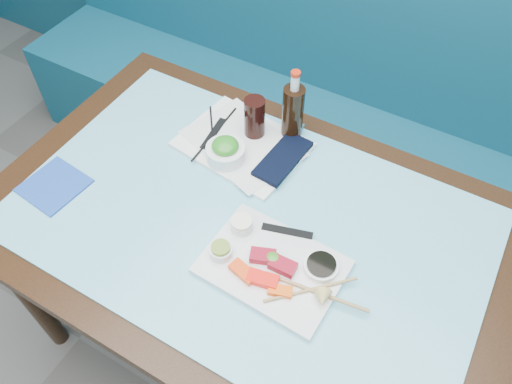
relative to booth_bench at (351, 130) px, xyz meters
The scene contains 34 objects.
booth_bench is the anchor object (origin of this frame).
dining_table 0.89m from the booth_bench, 90.00° to the right, with size 1.40×0.90×0.75m.
glass_top 0.92m from the booth_bench, 90.00° to the right, with size 1.22×0.76×0.01m, color #68BCD1.
sashimi_plate 1.02m from the booth_bench, 82.18° to the right, with size 0.33×0.24×0.02m, color silver.
salmon_left 1.08m from the booth_bench, 85.47° to the right, with size 0.07×0.03×0.02m, color #FF3F0A.
salmon_mid 1.08m from the booth_bench, 82.57° to the right, with size 0.07×0.04×0.02m, color #FF150A.
salmon_right 1.09m from the booth_bench, 79.79° to the right, with size 0.06×0.03×0.01m, color #FF560A.
tuna_left 1.02m from the booth_bench, 83.96° to the right, with size 0.06×0.04×0.02m, color maroon.
tuna_right 1.03m from the booth_bench, 80.64° to the right, with size 0.06×0.04×0.02m, color maroon.
seaweed_garnish 1.02m from the booth_bench, 82.40° to the right, with size 0.04×0.04×0.02m, color #39861E.
ramekin_wasabi 1.06m from the booth_bench, 89.78° to the right, with size 0.06×0.06×0.02m, color white.
wasabi_fill 1.06m from the booth_bench, 89.78° to the right, with size 0.05×0.05×0.01m, color olive.
ramekin_ginger 0.97m from the booth_bench, 89.44° to the right, with size 0.06×0.06×0.02m, color white.
ginger_fill 0.98m from the booth_bench, 89.44° to the right, with size 0.05×0.05×0.01m, color white.
soy_dish 1.00m from the booth_bench, 75.24° to the right, with size 0.08×0.08×0.02m, color white.
soy_fill 1.01m from the booth_bench, 75.24° to the right, with size 0.07×0.07×0.01m, color black.
lemon_wedge 1.09m from the booth_bench, 74.20° to the right, with size 0.04×0.04×0.03m, color #D6BD65.
chopstick_sleeve 0.93m from the booth_bench, 82.22° to the right, with size 0.13×0.02×0.00m, color black.
wooden_chopstick_a 1.06m from the booth_bench, 75.93° to the right, with size 0.01×0.01×0.23m, color #A5824E.
wooden_chopstick_b 1.06m from the booth_bench, 75.36° to the right, with size 0.01×0.01×0.26m, color #9E794A.
serving_tray 0.75m from the booth_bench, 103.39° to the right, with size 0.35×0.26×0.01m, color white.
paper_placemat 0.75m from the booth_bench, 103.39° to the right, with size 0.33×0.23×0.00m, color silver.
seaweed_bowl 0.83m from the booth_bench, 102.78° to the right, with size 0.11×0.11×0.04m, color white.
seaweed_salad 0.84m from the booth_bench, 102.78° to the right, with size 0.08×0.08×0.04m, color #28811D.
cola_glass 0.74m from the booth_bench, 103.69° to the right, with size 0.06×0.06×0.13m, color black.
navy_pouch 0.74m from the booth_bench, 91.13° to the right, with size 0.09×0.20×0.02m, color black.
fork 0.65m from the booth_bench, 92.03° to the right, with size 0.01×0.01×0.10m, color white.
black_chopstick_a 0.78m from the booth_bench, 111.40° to the right, with size 0.01×0.01×0.23m, color black.
black_chopstick_b 0.78m from the booth_bench, 110.76° to the right, with size 0.01×0.01×0.25m, color black.
tray_sleeve 0.78m from the booth_bench, 111.08° to the right, with size 0.02×0.14×0.00m, color black.
cola_bottle_body 0.69m from the booth_bench, 94.82° to the right, with size 0.06×0.06×0.18m, color black.
cola_bottle_neck 0.78m from the booth_bench, 94.82° to the right, with size 0.02×0.02×0.05m, color silver.
cola_bottle_cap 0.80m from the booth_bench, 94.82° to the right, with size 0.03×0.03×0.01m, color red.
blue_napkin 1.20m from the booth_bench, 117.33° to the right, with size 0.16×0.16×0.01m, color #1C429A.
Camera 1 is at (0.40, 0.80, 1.83)m, focal length 35.00 mm.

